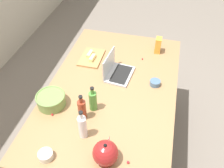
% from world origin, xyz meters
% --- Properties ---
extents(ground_plane, '(12.00, 12.00, 0.00)m').
position_xyz_m(ground_plane, '(0.00, 0.00, 0.00)').
color(ground_plane, slate).
extents(island_counter, '(1.88, 1.16, 0.90)m').
position_xyz_m(island_counter, '(0.00, 0.00, 0.45)').
color(island_counter, '#4C331E').
rests_on(island_counter, ground).
extents(laptop, '(0.33, 0.26, 0.22)m').
position_xyz_m(laptop, '(0.20, 0.00, 0.95)').
color(laptop, '#B7B7BC').
rests_on(laptop, island_counter).
extents(mixing_bowl_large, '(0.25, 0.25, 0.11)m').
position_xyz_m(mixing_bowl_large, '(-0.32, 0.45, 0.96)').
color(mixing_bowl_large, '#72934C').
rests_on(mixing_bowl_large, island_counter).
extents(bottle_olive, '(0.07, 0.07, 0.24)m').
position_xyz_m(bottle_olive, '(-0.28, 0.09, 1.00)').
color(bottle_olive, '#4C8C38').
rests_on(bottle_olive, island_counter).
extents(bottle_soy, '(0.07, 0.07, 0.25)m').
position_xyz_m(bottle_soy, '(-0.39, 0.15, 1.00)').
color(bottle_soy, maroon).
rests_on(bottle_soy, island_counter).
extents(bottle_vinegar, '(0.06, 0.06, 0.27)m').
position_xyz_m(bottle_vinegar, '(-0.55, 0.09, 1.01)').
color(bottle_vinegar, white).
rests_on(bottle_vinegar, island_counter).
extents(kettle, '(0.21, 0.18, 0.20)m').
position_xyz_m(kettle, '(-0.71, -0.13, 0.98)').
color(kettle, maroon).
rests_on(kettle, island_counter).
extents(cutting_board, '(0.33, 0.22, 0.02)m').
position_xyz_m(cutting_board, '(0.39, 0.32, 0.91)').
color(cutting_board, '#AD7F4C').
rests_on(cutting_board, island_counter).
extents(butter_stick_left, '(0.11, 0.04, 0.04)m').
position_xyz_m(butter_stick_left, '(0.35, 0.29, 0.94)').
color(butter_stick_left, '#F4E58C').
rests_on(butter_stick_left, cutting_board).
extents(butter_stick_right, '(0.11, 0.04, 0.04)m').
position_xyz_m(butter_stick_right, '(0.41, 0.34, 0.94)').
color(butter_stick_right, '#F4E58C').
rests_on(butter_stick_right, cutting_board).
extents(ramekin_small, '(0.11, 0.11, 0.05)m').
position_xyz_m(ramekin_small, '(-0.80, 0.28, 0.93)').
color(ramekin_small, beige).
rests_on(ramekin_small, island_counter).
extents(ramekin_medium, '(0.10, 0.10, 0.05)m').
position_xyz_m(ramekin_medium, '(0.14, -0.38, 0.92)').
color(ramekin_medium, slate).
rests_on(ramekin_medium, island_counter).
extents(candy_bag, '(0.09, 0.06, 0.17)m').
position_xyz_m(candy_bag, '(0.67, -0.34, 0.99)').
color(candy_bag, gold).
rests_on(candy_bag, island_counter).
extents(candy_0, '(0.02, 0.02, 0.02)m').
position_xyz_m(candy_0, '(-0.70, -0.29, 0.91)').
color(candy_0, red).
rests_on(candy_0, island_counter).
extents(candy_2, '(0.02, 0.02, 0.02)m').
position_xyz_m(candy_2, '(-0.43, 0.40, 0.91)').
color(candy_2, red).
rests_on(candy_2, island_counter).
extents(candy_3, '(0.02, 0.02, 0.02)m').
position_xyz_m(candy_3, '(0.49, -0.20, 0.91)').
color(candy_3, red).
rests_on(candy_3, island_counter).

